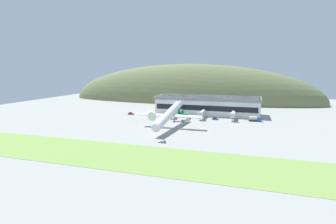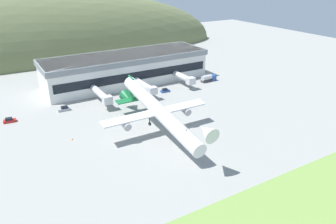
# 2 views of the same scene
# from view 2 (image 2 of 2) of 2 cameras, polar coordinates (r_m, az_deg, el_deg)

# --- Properties ---
(ground_plane) EXTENTS (366.70, 366.70, 0.00)m
(ground_plane) POSITION_cam_2_polar(r_m,az_deg,el_deg) (108.01, 1.32, -2.62)
(ground_plane) COLOR gray
(grass_strip_foreground) EXTENTS (330.03, 29.06, 0.08)m
(grass_strip_foreground) POSITION_cam_2_polar(r_m,az_deg,el_deg) (76.56, 23.13, -17.24)
(grass_strip_foreground) COLOR #759947
(grass_strip_foreground) RESTS_ON ground_plane
(hill_backdrop) EXTENTS (255.36, 57.13, 74.88)m
(hill_backdrop) POSITION_cam_2_polar(r_m,az_deg,el_deg) (210.00, -23.00, 8.63)
(hill_backdrop) COLOR #667047
(hill_backdrop) RESTS_ON ground_plane
(terminal_building) EXTENTS (74.04, 22.64, 12.99)m
(terminal_building) POSITION_cam_2_polar(r_m,az_deg,el_deg) (150.17, -7.30, 7.84)
(terminal_building) COLOR white
(terminal_building) RESTS_ON ground_plane
(jetway_0) EXTENTS (3.38, 16.99, 5.43)m
(jetway_0) POSITION_cam_2_polar(r_m,az_deg,el_deg) (126.77, -11.50, 2.95)
(jetway_0) COLOR silver
(jetway_0) RESTS_ON ground_plane
(jetway_1) EXTENTS (3.38, 16.34, 5.43)m
(jetway_1) POSITION_cam_2_polar(r_m,az_deg,el_deg) (133.89, -3.91, 4.50)
(jetway_1) COLOR silver
(jetway_1) RESTS_ON ground_plane
(jetway_2) EXTENTS (3.38, 14.05, 5.43)m
(jetway_2) POSITION_cam_2_polar(r_m,az_deg,el_deg) (144.33, 2.93, 5.95)
(jetway_2) COLOR silver
(jetway_2) RESTS_ON ground_plane
(cargo_airplane) EXTENTS (35.37, 53.32, 12.08)m
(cargo_airplane) POSITION_cam_2_polar(r_m,az_deg,el_deg) (100.43, -1.79, 0.17)
(cargo_airplane) COLOR silver
(service_car_0) EXTENTS (4.00, 1.98, 1.56)m
(service_car_0) POSITION_cam_2_polar(r_m,az_deg,el_deg) (138.49, -0.51, 3.75)
(service_car_0) COLOR #264C99
(service_car_0) RESTS_ON ground_plane
(service_car_1) EXTENTS (4.48, 2.10, 1.68)m
(service_car_1) POSITION_cam_2_polar(r_m,az_deg,el_deg) (125.88, -17.63, 0.51)
(service_car_1) COLOR #999EA3
(service_car_1) RESTS_ON ground_plane
(service_car_2) EXTENTS (4.21, 2.25, 1.58)m
(service_car_2) POSITION_cam_2_polar(r_m,az_deg,el_deg) (123.40, -25.88, -1.32)
(service_car_2) COLOR #B21E1E
(service_car_2) RESTS_ON ground_plane
(fuel_truck) EXTENTS (7.73, 2.82, 3.25)m
(fuel_truck) POSITION_cam_2_polar(r_m,az_deg,el_deg) (152.92, 7.07, 5.87)
(fuel_truck) COLOR #264C99
(fuel_truck) RESTS_ON ground_plane
(traffic_cone_0) EXTENTS (0.52, 0.52, 0.58)m
(traffic_cone_0) POSITION_cam_2_polar(r_m,az_deg,el_deg) (122.56, 2.46, 0.82)
(traffic_cone_0) COLOR orange
(traffic_cone_0) RESTS_ON ground_plane
(traffic_cone_1) EXTENTS (0.52, 0.52, 0.58)m
(traffic_cone_1) POSITION_cam_2_polar(r_m,az_deg,el_deg) (104.08, -16.33, -4.55)
(traffic_cone_1) COLOR orange
(traffic_cone_1) RESTS_ON ground_plane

